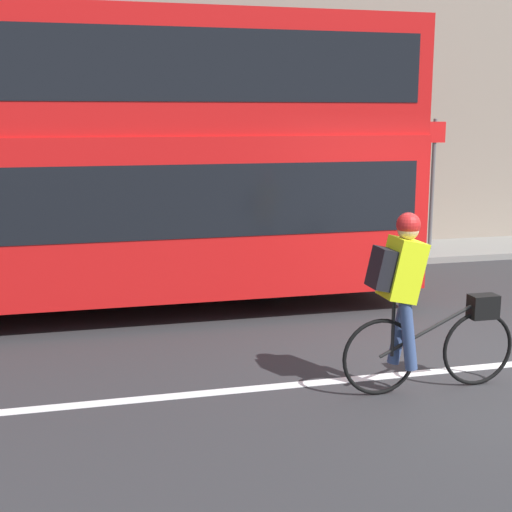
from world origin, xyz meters
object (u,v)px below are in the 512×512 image
bus (38,151)px  cyclist_on_bike (414,297)px  street_sign_post (433,177)px  trash_bin (79,234)px

bus → cyclist_on_bike: size_ratio=5.55×
street_sign_post → cyclist_on_bike: bearing=-118.9°
cyclist_on_bike → trash_bin: bearing=116.3°
street_sign_post → trash_bin: bearing=179.9°
bus → street_sign_post: size_ratio=4.07×
bus → trash_bin: size_ratio=9.07×
bus → street_sign_post: bus is taller
bus → street_sign_post: 6.96m
bus → trash_bin: bearing=79.0°
trash_bin → bus: bearing=-101.0°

